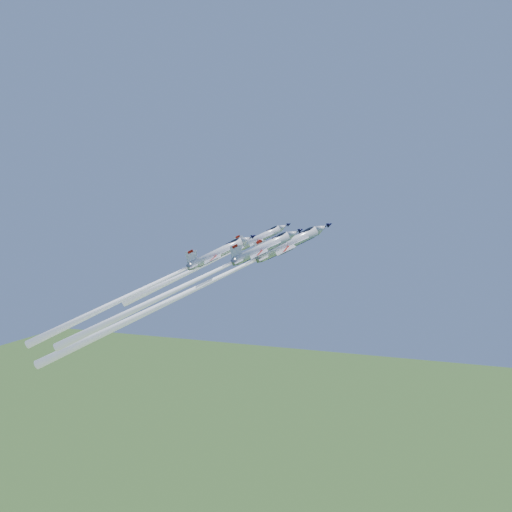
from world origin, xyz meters
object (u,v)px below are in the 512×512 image
(jet_right, at_px, (185,285))
(jet_slot, at_px, (147,287))
(jet_left, at_px, (211,261))
(jet_lead, at_px, (191,291))

(jet_right, bearing_deg, jet_slot, -137.79)
(jet_right, bearing_deg, jet_left, 162.58)
(jet_lead, distance_m, jet_right, 6.70)
(jet_lead, xyz_separation_m, jet_slot, (-10.15, -0.96, 0.41))
(jet_right, xyz_separation_m, jet_slot, (-11.97, 5.17, -1.61))
(jet_lead, relative_size, jet_slot, 1.26)
(jet_lead, bearing_deg, jet_slot, -109.05)
(jet_left, bearing_deg, jet_lead, -23.05)
(jet_left, height_order, jet_slot, jet_left)
(jet_right, bearing_deg, jet_lead, 172.06)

